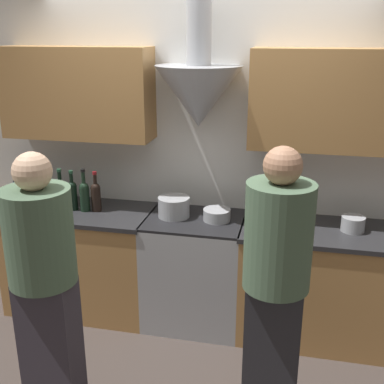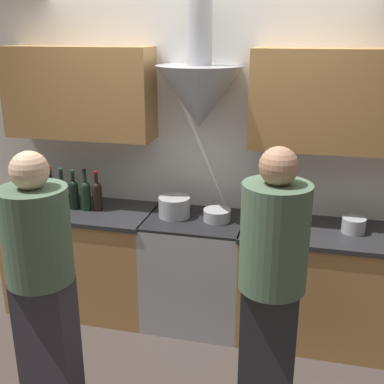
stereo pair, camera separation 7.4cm
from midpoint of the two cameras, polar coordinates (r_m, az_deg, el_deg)
ground_plane at (r=3.86m, az=-0.20°, el=-17.25°), size 12.00×12.00×0.00m
wall_back at (r=3.77m, az=1.93°, el=6.67°), size 8.40×0.64×2.60m
counter_left at (r=4.18m, az=-12.30°, el=-7.60°), size 1.21×0.62×0.89m
counter_right at (r=3.82m, az=15.68°, el=-10.59°), size 1.23×0.62×0.89m
stove_range at (r=3.88m, az=0.91°, el=-9.24°), size 0.75×0.60×0.89m
wine_bottle_0 at (r=4.22m, az=-19.15°, el=0.46°), size 0.07×0.07×0.33m
wine_bottle_1 at (r=4.16m, az=-18.04°, el=0.28°), size 0.08×0.08×0.31m
wine_bottle_2 at (r=4.12m, az=-16.80°, el=0.18°), size 0.07×0.07×0.33m
wine_bottle_3 at (r=4.05m, az=-15.79°, el=0.06°), size 0.08×0.08×0.34m
wine_bottle_4 at (r=4.01m, az=-14.59°, el=-0.03°), size 0.08×0.08×0.33m
wine_bottle_5 at (r=3.97m, az=-13.30°, el=-0.12°), size 0.07×0.07×0.33m
wine_bottle_6 at (r=3.92m, az=-11.95°, el=-0.22°), size 0.08×0.08×0.35m
wine_bottle_7 at (r=3.90m, az=-10.66°, el=-0.29°), size 0.08×0.08×0.33m
stock_pot at (r=3.72m, az=-1.55°, el=-1.77°), size 0.24×0.24×0.16m
mixing_bowl at (r=3.66m, az=3.57°, el=-2.74°), size 0.21×0.21×0.09m
orange_fruit at (r=3.69m, az=13.97°, el=-3.15°), size 0.08×0.08×0.08m
saucepan at (r=3.64m, az=19.16°, el=-3.74°), size 0.17×0.17×0.11m
person_foreground_left at (r=2.88m, az=-16.67°, el=-10.14°), size 0.38×0.38×1.67m
person_foreground_right at (r=2.70m, az=10.20°, el=-10.85°), size 0.36×0.36×1.72m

